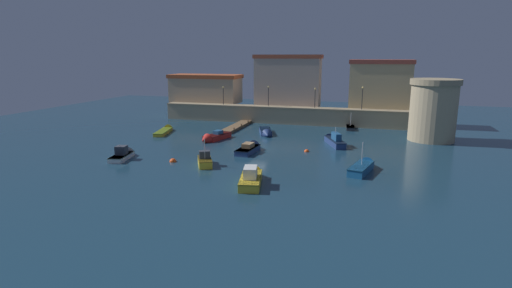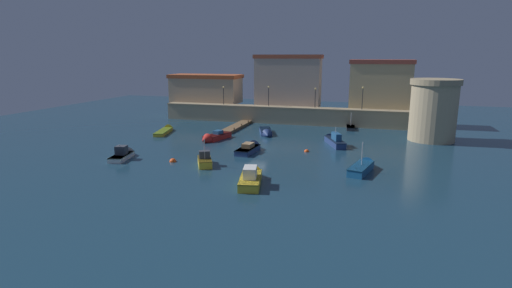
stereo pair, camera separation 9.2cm
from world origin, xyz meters
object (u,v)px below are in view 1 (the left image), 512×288
Objects in this scene: moored_boat_3 at (213,137)px; moored_boat_5 at (204,160)px; quay_lamp_3 at (362,95)px; quay_lamp_1 at (268,93)px; moored_boat_0 at (266,132)px; moored_boat_1 at (165,130)px; moored_boat_7 at (363,167)px; fortress_tower at (433,110)px; moored_boat_2 at (251,148)px; quay_lamp_0 at (223,92)px; quay_lamp_2 at (315,95)px; moored_boat_6 at (124,154)px; mooring_buoy_1 at (307,152)px; moored_boat_4 at (251,176)px; moored_boat_9 at (350,127)px; mooring_buoy_0 at (173,162)px; moored_boat_8 at (333,140)px.

moored_boat_3 is 1.47× the size of moored_boat_5.
quay_lamp_1 is at bearing -180.00° from quay_lamp_3.
quay_lamp_1 is at bearing 173.12° from moored_boat_0.
moored_boat_1 is 1.16× the size of moored_boat_3.
fortress_tower is at bearing -11.44° from moored_boat_7.
moored_boat_3 is at bearing 59.48° from moored_boat_2.
quay_lamp_0 is 0.97× the size of quay_lamp_2.
moored_boat_6 reaches higher than moored_boat_3.
fortress_tower is at bearing 119.35° from moored_boat_3.
quay_lamp_2 is at bearing -42.98° from moored_boat_6.
moored_boat_1 is 18.86m from moored_boat_2.
moored_boat_5 reaches higher than mooring_buoy_1.
moored_boat_4 is (-19.08, -25.83, -3.87)m from fortress_tower.
moored_boat_6 is at bearing -149.96° from fortress_tower.
quay_lamp_3 is at bearing 73.80° from mooring_buoy_1.
moored_boat_9 reaches higher than mooring_buoy_0.
moored_boat_7 is at bearing -57.24° from quay_lamp_1.
moored_boat_3 is (-12.03, -17.26, -4.89)m from quay_lamp_2.
quay_lamp_3 reaches higher than quay_lamp_0.
moored_boat_4 is at bearing -116.36° from moored_boat_6.
quay_lamp_0 is 31.37m from moored_boat_5.
mooring_buoy_0 is at bearing 62.21° from moored_boat_5.
moored_boat_9 is (7.42, 32.44, -0.27)m from moored_boat_4.
moored_boat_0 is 1.15× the size of moored_boat_6.
quay_lamp_3 is 0.80× the size of moored_boat_9.
moored_boat_1 is (-13.40, -13.57, -5.12)m from quay_lamp_1.
moored_boat_9 is (14.34, 27.81, -0.24)m from moored_boat_5.
fortress_tower is 24.30m from moored_boat_0.
moored_boat_1 is (-39.75, -5.08, -4.15)m from fortress_tower.
quay_lamp_3 is 0.54× the size of moored_boat_8.
quay_lamp_3 is 21.99m from mooring_buoy_1.
fortress_tower is 2.44× the size of quay_lamp_1.
fortress_tower is 1.40× the size of moored_boat_0.
moored_boat_2 is 1.39× the size of moored_boat_5.
quay_lamp_2 reaches higher than moored_boat_3.
moored_boat_2 is (-4.94, -22.11, -4.91)m from quay_lamp_2.
moored_boat_9 is at bearing -52.84° from moored_boat_6.
quay_lamp_1 reaches higher than moored_boat_1.
mooring_buoy_0 is at bearing 140.86° from moored_boat_2.
quay_lamp_1 is 32.77m from moored_boat_7.
moored_boat_8 is at bearing -101.77° from quay_lamp_3.
mooring_buoy_1 is (14.04, -3.17, -0.43)m from moored_boat_3.
quay_lamp_0 reaches higher than mooring_buoy_1.
moored_boat_2 is at bearing 47.04° from mooring_buoy_0.
fortress_tower is at bearing -70.98° from moored_boat_6.
quay_lamp_1 reaches higher than quay_lamp_2.
quay_lamp_3 is 0.64× the size of moored_boat_2.
mooring_buoy_0 is at bearing -111.98° from quay_lamp_2.
mooring_buoy_1 is (-5.94, -20.44, -5.54)m from quay_lamp_3.
moored_boat_4 is (-9.04, -34.32, -4.97)m from quay_lamp_3.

